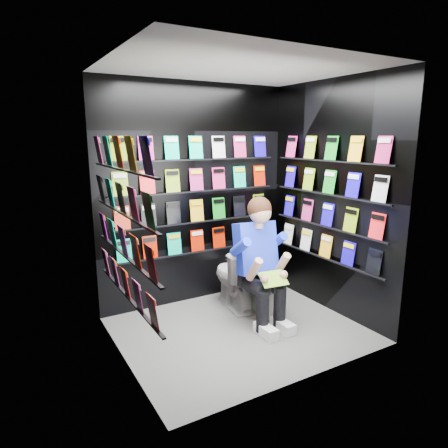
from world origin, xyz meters
TOP-DOWN VIEW (x-y plane):
  - floor at (0.00, 0.00)m, footprint 2.40×2.40m
  - ceiling at (0.00, 0.00)m, footprint 2.40×2.40m
  - wall_back at (0.00, 1.00)m, footprint 2.40×0.04m
  - wall_front at (0.00, -1.00)m, footprint 2.40×0.04m
  - wall_left at (-1.20, 0.00)m, footprint 0.04×2.00m
  - wall_right at (1.20, 0.00)m, footprint 0.04×2.00m
  - comics_back at (0.00, 0.97)m, footprint 2.10×0.06m
  - comics_left at (-1.17, 0.00)m, footprint 0.06×1.70m
  - comics_right at (1.17, 0.00)m, footprint 0.06×1.70m
  - toilet at (0.28, 0.54)m, footprint 0.51×0.80m
  - longbox at (0.50, 0.21)m, footprint 0.20×0.37m
  - longbox_lid at (0.50, 0.21)m, footprint 0.22×0.39m
  - reader at (0.28, 0.16)m, footprint 0.67×0.90m
  - held_comic at (0.28, -0.19)m, footprint 0.30×0.20m

SIDE VIEW (x-z plane):
  - floor at x=0.00m, z-range 0.00..0.00m
  - longbox at x=0.50m, z-range 0.00..0.28m
  - longbox_lid at x=0.50m, z-range 0.28..0.30m
  - toilet at x=0.28m, z-range 0.00..0.73m
  - held_comic at x=0.28m, z-range 0.52..0.64m
  - reader at x=0.28m, z-range 0.04..1.57m
  - wall_back at x=0.00m, z-range 0.00..2.60m
  - wall_front at x=0.00m, z-range 0.00..2.60m
  - wall_left at x=-1.20m, z-range 0.00..2.60m
  - wall_right at x=1.20m, z-range 0.00..2.60m
  - comics_back at x=0.00m, z-range 0.62..1.99m
  - comics_left at x=-1.17m, z-range 0.62..1.99m
  - comics_right at x=1.17m, z-range 0.62..1.99m
  - ceiling at x=0.00m, z-range 2.60..2.60m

